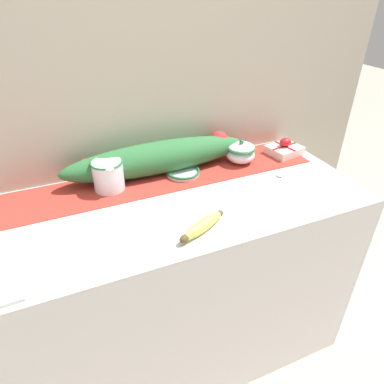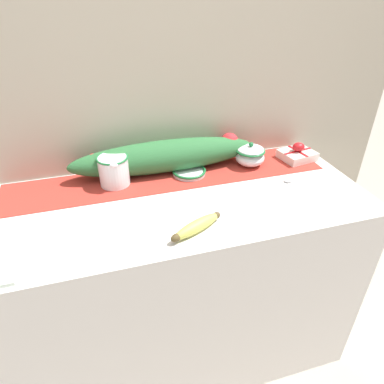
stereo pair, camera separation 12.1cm
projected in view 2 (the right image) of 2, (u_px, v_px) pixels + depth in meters
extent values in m
plane|color=#B2A899|center=(183.00, 343.00, 1.73)|extent=(12.00, 12.00, 0.00)
cube|color=silver|center=(181.00, 282.00, 1.49)|extent=(1.41, 0.61, 0.87)
cube|color=#B7AD99|center=(157.00, 86.00, 1.35)|extent=(2.21, 0.04, 2.40)
cube|color=#B23328|center=(169.00, 176.00, 1.40)|extent=(1.30, 0.24, 0.00)
cylinder|color=white|center=(114.00, 171.00, 1.32)|extent=(0.12, 0.12, 0.12)
torus|color=#1E7038|center=(112.00, 158.00, 1.29)|extent=(0.12, 0.12, 0.01)
torus|color=white|center=(112.00, 161.00, 1.37)|extent=(0.06, 0.01, 0.06)
ellipsoid|color=white|center=(114.00, 165.00, 1.25)|extent=(0.03, 0.03, 0.02)
ellipsoid|color=white|center=(250.00, 157.00, 1.47)|extent=(0.12, 0.12, 0.07)
torus|color=#1E7038|center=(251.00, 150.00, 1.45)|extent=(0.13, 0.13, 0.01)
ellipsoid|color=white|center=(251.00, 149.00, 1.45)|extent=(0.11, 0.11, 0.02)
sphere|color=#1E7038|center=(251.00, 144.00, 1.44)|extent=(0.02, 0.02, 0.02)
cylinder|color=white|center=(189.00, 173.00, 1.42)|extent=(0.14, 0.14, 0.01)
torus|color=#1E7038|center=(189.00, 171.00, 1.41)|extent=(0.14, 0.14, 0.01)
ellipsoid|color=#CCD156|center=(197.00, 226.00, 1.09)|extent=(0.19, 0.12, 0.04)
ellipsoid|color=brown|center=(176.00, 238.00, 1.04)|extent=(0.04, 0.04, 0.02)
ellipsoid|color=brown|center=(216.00, 215.00, 1.14)|extent=(0.04, 0.03, 0.02)
cube|color=silver|center=(274.00, 189.00, 1.32)|extent=(0.13, 0.06, 0.00)
ellipsoid|color=silver|center=(289.00, 181.00, 1.37)|extent=(0.05, 0.04, 0.01)
cube|color=silver|center=(297.00, 155.00, 1.53)|extent=(0.16, 0.14, 0.04)
cube|color=red|center=(298.00, 151.00, 1.52)|extent=(0.14, 0.03, 0.00)
cube|color=red|center=(298.00, 151.00, 1.52)|extent=(0.03, 0.12, 0.00)
ellipsoid|color=red|center=(299.00, 147.00, 1.51)|extent=(0.05, 0.05, 0.04)
ellipsoid|color=#2D6B38|center=(165.00, 156.00, 1.41)|extent=(0.78, 0.14, 0.13)
sphere|color=red|center=(94.00, 160.00, 1.34)|extent=(0.05, 0.05, 0.05)
sphere|color=red|center=(132.00, 154.00, 1.38)|extent=(0.05, 0.05, 0.05)
sphere|color=red|center=(166.00, 152.00, 1.38)|extent=(0.07, 0.07, 0.07)
sphere|color=red|center=(197.00, 146.00, 1.44)|extent=(0.07, 0.07, 0.07)
sphere|color=red|center=(229.00, 142.00, 1.49)|extent=(0.08, 0.08, 0.08)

